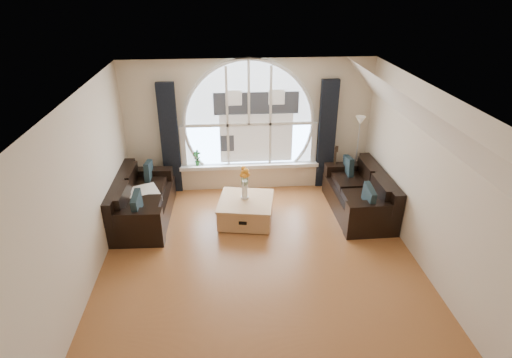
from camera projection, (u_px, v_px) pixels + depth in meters
The scene contains 21 objects.
ground at pixel (260, 263), 6.65m from camera, with size 5.00×5.50×0.01m, color brown.
ceiling at pixel (261, 96), 5.46m from camera, with size 5.00×5.50×0.01m, color silver.
wall_back at pixel (249, 126), 8.52m from camera, with size 5.00×0.01×2.70m, color beige.
wall_front at pixel (289, 334), 3.60m from camera, with size 5.00×0.01×2.70m, color beige.
wall_left at pixel (84, 194), 5.88m from camera, with size 0.01×5.50×2.70m, color beige.
wall_right at pixel (428, 182), 6.23m from camera, with size 0.01×5.50×2.70m, color beige.
attic_slope at pixel (420, 118), 5.77m from camera, with size 0.92×5.50×0.72m, color silver.
arched_window at pixel (249, 113), 8.37m from camera, with size 2.60×0.06×2.15m, color silver.
window_sill at pixel (249, 165), 8.80m from camera, with size 2.90×0.22×0.08m, color white.
window_frame at pixel (249, 114), 8.34m from camera, with size 2.76×0.08×2.15m, color white.
neighbor_house at pixel (256, 119), 8.42m from camera, with size 1.70×0.02×1.50m, color silver.
curtain_left at pixel (170, 139), 8.38m from camera, with size 0.35×0.12×2.30m, color black.
curtain_right at pixel (327, 135), 8.61m from camera, with size 0.35×0.12×2.30m, color black.
sofa_left at pixel (142, 200), 7.67m from camera, with size 0.95×1.90×0.84m, color black.
sofa_right at pixel (359, 193), 7.92m from camera, with size 0.94×1.87×0.83m, color black.
coffee_chest at pixel (246, 209), 7.70m from camera, with size 0.97×0.97×0.47m, color #AC7A4A.
throw_blanket at pixel (143, 195), 7.66m from camera, with size 0.55×0.55×0.10m, color silver.
vase_flowers at pixel (245, 179), 7.51m from camera, with size 0.24×0.24×0.70m, color white.
floor_lamp at pixel (357, 154), 8.62m from camera, with size 0.24×0.24×1.60m, color #B2B2B2.
guitar at pixel (333, 168), 8.63m from camera, with size 0.36×0.24×1.06m, color brown.
potted_plant at pixel (197, 158), 8.63m from camera, with size 0.18×0.12×0.34m, color #1E6023.
Camera 1 is at (-0.50, -5.35, 4.14)m, focal length 29.34 mm.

